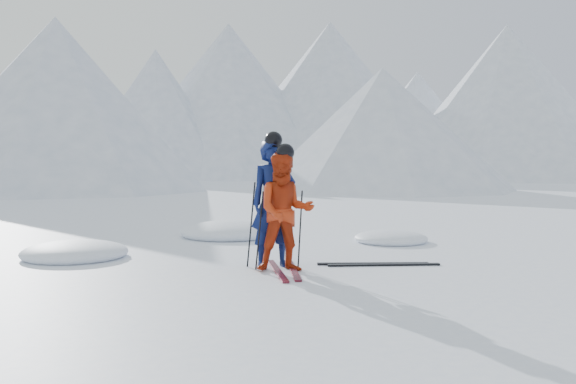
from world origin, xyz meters
name	(u,v)px	position (x,y,z in m)	size (l,w,h in m)	color
ground	(402,261)	(0.00, 0.00, 0.00)	(160.00, 160.00, 0.00)	white
mountain_range	(195,89)	(5.71, 35.31, 6.72)	(106.15, 62.94, 15.53)	#B2BCD1
skier_blue	(274,203)	(-2.07, 0.29, 0.95)	(0.69, 0.45, 1.90)	#0D184F
skier_red	(285,211)	(-2.03, -0.08, 0.86)	(0.83, 0.65, 1.71)	#B22C0E
pole_blue_left	(251,224)	(-2.37, 0.44, 0.63)	(0.02, 0.02, 1.27)	black
pole_blue_right	(283,222)	(-1.82, 0.54, 0.63)	(0.02, 0.02, 1.27)	black
pole_red_left	(259,230)	(-2.33, 0.17, 0.57)	(0.02, 0.02, 1.14)	black
pole_red_right	(300,229)	(-1.73, 0.07, 0.57)	(0.02, 0.02, 1.14)	black
ski_worn_left	(278,271)	(-2.15, -0.08, 0.01)	(0.09, 1.70, 0.03)	black
ski_worn_right	(293,269)	(-1.91, -0.08, 0.01)	(0.09, 1.70, 0.03)	black
ski_loose_a	(373,264)	(-0.60, -0.10, 0.01)	(0.09, 1.70, 0.03)	black
ski_loose_b	(384,265)	(-0.50, -0.25, 0.01)	(0.09, 1.70, 0.03)	black
snow_lumps	(218,243)	(-2.08, 3.15, 0.00)	(7.33, 3.78, 0.44)	white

